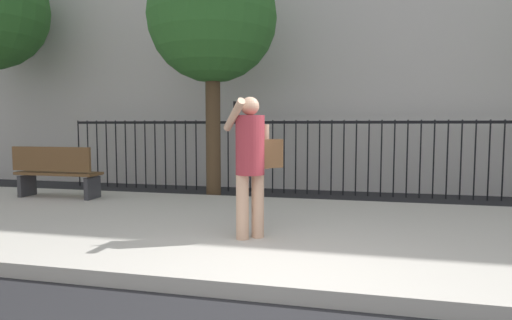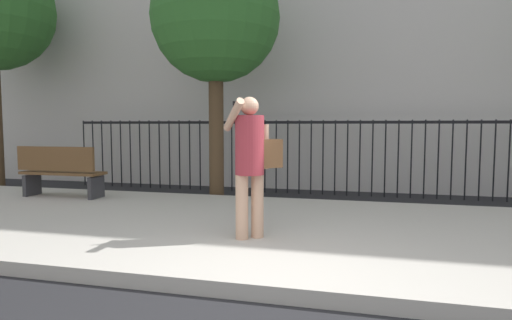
{
  "view_description": "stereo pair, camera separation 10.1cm",
  "coord_description": "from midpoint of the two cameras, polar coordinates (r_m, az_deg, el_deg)",
  "views": [
    {
      "loc": [
        0.72,
        -3.48,
        1.49
      ],
      "look_at": [
        -0.54,
        1.76,
        1.06
      ],
      "focal_mm": 30.63,
      "sensor_mm": 36.0,
      "label": 1
    },
    {
      "loc": [
        0.81,
        -3.46,
        1.49
      ],
      "look_at": [
        -0.54,
        1.76,
        1.06
      ],
      "focal_mm": 30.63,
      "sensor_mm": 36.0,
      "label": 2
    }
  ],
  "objects": [
    {
      "name": "pedestrian_on_phone",
      "position": [
        5.13,
        -0.01,
        0.42
      ],
      "size": [
        0.7,
        0.66,
        1.67
      ],
      "color": "tan",
      "rests_on": "sidewalk"
    },
    {
      "name": "ground_plane",
      "position": [
        3.85,
        2.01,
        -18.21
      ],
      "size": [
        60.0,
        60.0,
        0.0
      ],
      "primitive_type": "plane",
      "color": "black"
    },
    {
      "name": "iron_fence",
      "position": [
        9.41,
        9.83,
        1.65
      ],
      "size": [
        12.03,
        0.04,
        1.6
      ],
      "color": "black",
      "rests_on": "ground"
    },
    {
      "name": "street_tree_far",
      "position": [
        8.92,
        -4.98,
        17.87
      ],
      "size": [
        2.51,
        2.51,
        4.83
      ],
      "color": "#4C3823",
      "rests_on": "ground"
    },
    {
      "name": "sidewalk",
      "position": [
        5.89,
        6.71,
        -9.36
      ],
      "size": [
        28.0,
        4.4,
        0.15
      ],
      "primitive_type": "cube",
      "color": "#B2ADA3",
      "rests_on": "ground"
    },
    {
      "name": "street_bench",
      "position": [
        8.83,
        -23.93,
        -1.27
      ],
      "size": [
        1.6,
        0.45,
        0.95
      ],
      "color": "brown",
      "rests_on": "sidewalk"
    }
  ]
}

